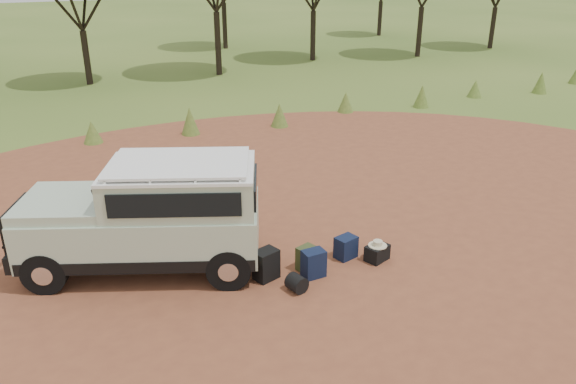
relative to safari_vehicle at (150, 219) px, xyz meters
name	(u,v)px	position (x,y,z in m)	size (l,w,h in m)	color
ground	(316,255)	(2.96, -0.86, -1.02)	(140.00, 140.00, 0.00)	#496624
dirt_clearing	(316,255)	(2.96, -0.86, -1.01)	(23.00, 23.00, 0.01)	brown
grass_fringe	(195,123)	(3.07, 7.81, -0.61)	(36.60, 1.60, 0.90)	#496624
safari_vehicle	(150,219)	(0.00, 0.00, 0.00)	(4.62, 3.22, 2.11)	#ABBFA3
walking_staff	(136,237)	(-0.29, -0.02, -0.30)	(0.03, 0.03, 1.45)	brown
backpack_black	(266,265)	(1.74, -1.24, -0.73)	(0.42, 0.31, 0.57)	black
backpack_navy	(314,264)	(2.55, -1.52, -0.76)	(0.40, 0.28, 0.52)	#101735
backpack_olive	(306,258)	(2.54, -1.25, -0.78)	(0.34, 0.24, 0.47)	#3F4821
duffel_navy	(346,247)	(3.43, -1.18, -0.80)	(0.39, 0.30, 0.44)	#101735
hard_case	(377,253)	(3.93, -1.52, -0.86)	(0.44, 0.31, 0.31)	black
stuff_sack	(297,283)	(2.06, -1.83, -0.86)	(0.31, 0.31, 0.31)	black
safari_hat	(378,244)	(3.93, -1.52, -0.67)	(0.36, 0.36, 0.10)	beige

